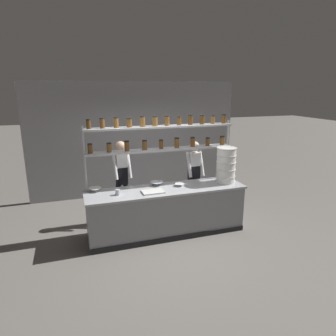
{
  "coord_description": "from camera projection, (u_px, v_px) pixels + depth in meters",
  "views": [
    {
      "loc": [
        -1.66,
        -5.1,
        2.78
      ],
      "look_at": [
        0.1,
        0.2,
        1.26
      ],
      "focal_mm": 32.0,
      "sensor_mm": 36.0,
      "label": 1
    }
  ],
  "objects": [
    {
      "name": "ground_plane",
      "position": [
        166.0,
        233.0,
        5.9
      ],
      "size": [
        40.0,
        40.0,
        0.0
      ],
      "primitive_type": "plane",
      "color": "slate"
    },
    {
      "name": "back_wall",
      "position": [
        136.0,
        139.0,
        7.84
      ],
      "size": [
        5.44,
        0.12,
        2.92
      ],
      "primitive_type": "cube",
      "color": "#939399",
      "rests_on": "ground_plane"
    },
    {
      "name": "prep_counter",
      "position": [
        166.0,
        211.0,
        5.78
      ],
      "size": [
        3.04,
        0.76,
        0.92
      ],
      "color": "gray",
      "rests_on": "ground_plane"
    },
    {
      "name": "spice_shelf_unit",
      "position": [
        161.0,
        139.0,
        5.73
      ],
      "size": [
        2.92,
        0.28,
        2.26
      ],
      "color": "#ADAFB5",
      "rests_on": "ground_plane"
    },
    {
      "name": "chef_left",
      "position": [
        122.0,
        176.0,
        6.18
      ],
      "size": [
        0.38,
        0.31,
        1.73
      ],
      "rotation": [
        0.0,
        0.0,
        0.09
      ],
      "color": "black",
      "rests_on": "ground_plane"
    },
    {
      "name": "chef_center",
      "position": [
        194.0,
        174.0,
        6.43
      ],
      "size": [
        0.37,
        0.3,
        1.68
      ],
      "rotation": [
        0.0,
        0.0,
        0.04
      ],
      "color": "black",
      "rests_on": "ground_plane"
    },
    {
      "name": "container_stack",
      "position": [
        226.0,
        165.0,
        5.94
      ],
      "size": [
        0.39,
        0.39,
        0.71
      ],
      "color": "white",
      "rests_on": "prep_counter"
    },
    {
      "name": "cutting_board",
      "position": [
        153.0,
        192.0,
        5.45
      ],
      "size": [
        0.4,
        0.26,
        0.02
      ],
      "color": "silver",
      "rests_on": "prep_counter"
    },
    {
      "name": "prep_bowl_near_left",
      "position": [
        95.0,
        190.0,
        5.51
      ],
      "size": [
        0.23,
        0.23,
        0.06
      ],
      "color": "silver",
      "rests_on": "prep_counter"
    },
    {
      "name": "prep_bowl_center_front",
      "position": [
        179.0,
        185.0,
        5.8
      ],
      "size": [
        0.18,
        0.18,
        0.05
      ],
      "color": "white",
      "rests_on": "prep_counter"
    },
    {
      "name": "prep_bowl_center_back",
      "position": [
        157.0,
        184.0,
        5.85
      ],
      "size": [
        0.25,
        0.25,
        0.07
      ],
      "color": "silver",
      "rests_on": "prep_counter"
    },
    {
      "name": "serving_cup_front",
      "position": [
        118.0,
        192.0,
        5.31
      ],
      "size": [
        0.08,
        0.08,
        0.1
      ],
      "color": "#B2B7BC",
      "rests_on": "prep_counter"
    }
  ]
}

